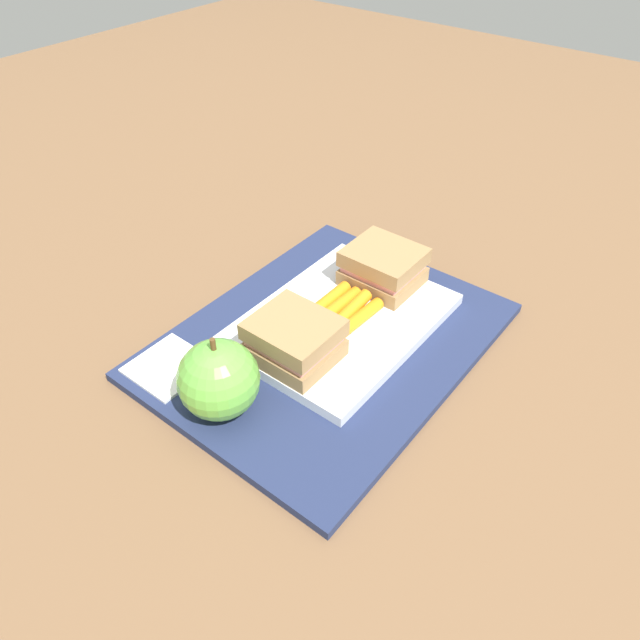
# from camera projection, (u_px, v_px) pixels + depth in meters

# --- Properties ---
(ground_plane) EXTENTS (2.40, 2.40, 0.00)m
(ground_plane) POSITION_uv_depth(u_px,v_px,m) (327.00, 344.00, 0.64)
(ground_plane) COLOR brown
(lunchbag_mat) EXTENTS (0.36, 0.28, 0.01)m
(lunchbag_mat) POSITION_uv_depth(u_px,v_px,m) (327.00, 340.00, 0.64)
(lunchbag_mat) COLOR navy
(lunchbag_mat) RESTS_ON ground_plane
(food_tray) EXTENTS (0.23, 0.17, 0.01)m
(food_tray) POSITION_uv_depth(u_px,v_px,m) (341.00, 321.00, 0.65)
(food_tray) COLOR white
(food_tray) RESTS_ON lunchbag_mat
(sandwich_half_left) EXTENTS (0.07, 0.08, 0.04)m
(sandwich_half_left) POSITION_uv_depth(u_px,v_px,m) (383.00, 267.00, 0.68)
(sandwich_half_left) COLOR #9E7A4C
(sandwich_half_left) RESTS_ON food_tray
(sandwich_half_right) EXTENTS (0.07, 0.08, 0.04)m
(sandwich_half_right) POSITION_uv_depth(u_px,v_px,m) (294.00, 340.00, 0.58)
(sandwich_half_right) COLOR #9E7A4C
(sandwich_half_right) RESTS_ON food_tray
(carrot_sticks_bundle) EXTENTS (0.08, 0.06, 0.02)m
(carrot_sticks_bundle) POSITION_uv_depth(u_px,v_px,m) (342.00, 311.00, 0.64)
(carrot_sticks_bundle) COLOR orange
(carrot_sticks_bundle) RESTS_ON food_tray
(apple) EXTENTS (0.08, 0.08, 0.09)m
(apple) POSITION_uv_depth(u_px,v_px,m) (219.00, 379.00, 0.54)
(apple) COLOR #66B742
(apple) RESTS_ON lunchbag_mat
(paper_napkin) EXTENTS (0.07, 0.07, 0.00)m
(paper_napkin) POSITION_uv_depth(u_px,v_px,m) (169.00, 367.00, 0.60)
(paper_napkin) COLOR white
(paper_napkin) RESTS_ON lunchbag_mat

